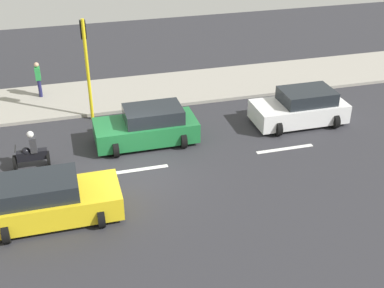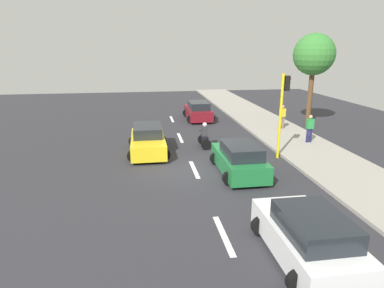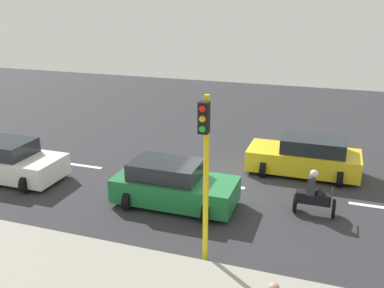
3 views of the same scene
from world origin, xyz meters
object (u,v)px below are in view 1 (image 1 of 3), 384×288
at_px(car_yellow_cab, 49,200).
at_px(car_green, 148,127).
at_px(motorcycle, 31,153).
at_px(traffic_light_corner, 86,55).
at_px(car_white, 300,108).
at_px(pedestrian_by_tree, 38,78).

distance_m(car_yellow_cab, car_green, 5.76).
relative_size(motorcycle, traffic_light_corner, 0.34).
height_order(car_yellow_cab, car_green, same).
distance_m(car_white, motorcycle, 11.28).
xyz_separation_m(car_green, pedestrian_by_tree, (5.63, 4.14, 0.35)).
distance_m(motorcycle, pedestrian_by_tree, 6.47).
bearing_deg(traffic_light_corner, motorcycle, 145.11).
bearing_deg(car_green, car_white, -90.08).
distance_m(car_white, pedestrian_by_tree, 12.24).
relative_size(motorcycle, pedestrian_by_tree, 0.91).
bearing_deg(car_yellow_cab, traffic_light_corner, -15.88).
height_order(car_green, traffic_light_corner, traffic_light_corner).
distance_m(car_white, car_yellow_cab, 11.48).
xyz_separation_m(car_white, motorcycle, (-0.81, 11.25, -0.07)).
xyz_separation_m(car_white, pedestrian_by_tree, (5.64, 10.86, 0.35)).
relative_size(car_white, motorcycle, 2.61).
height_order(car_yellow_cab, motorcycle, motorcycle).
relative_size(car_white, car_green, 0.98).
xyz_separation_m(motorcycle, traffic_light_corner, (3.65, -2.55, 2.29)).
height_order(car_white, motorcycle, motorcycle).
distance_m(car_green, motorcycle, 4.60).
xyz_separation_m(car_yellow_cab, pedestrian_by_tree, (9.80, 0.17, 0.35)).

